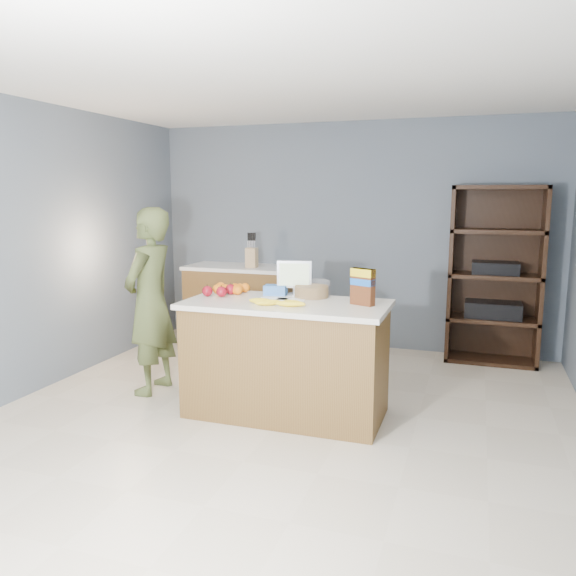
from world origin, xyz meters
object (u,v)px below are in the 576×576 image
(counter_peninsula, at_px, (286,363))
(person, at_px, (150,301))
(shelving_unit, at_px, (495,278))
(cereal_box, at_px, (363,284))
(tv, at_px, (294,276))

(counter_peninsula, xyz_separation_m, person, (-1.28, 0.13, 0.39))
(shelving_unit, height_order, cereal_box, shelving_unit)
(counter_peninsula, height_order, shelving_unit, shelving_unit)
(person, bearing_deg, counter_peninsula, 84.70)
(shelving_unit, distance_m, cereal_box, 2.22)
(shelving_unit, relative_size, cereal_box, 6.59)
(tv, bearing_deg, cereal_box, -20.91)
(counter_peninsula, relative_size, person, 0.97)
(person, height_order, tv, person)
(counter_peninsula, bearing_deg, cereal_box, 6.71)
(counter_peninsula, relative_size, shelving_unit, 0.87)
(counter_peninsula, relative_size, cereal_box, 5.71)
(shelving_unit, bearing_deg, cereal_box, -116.14)
(counter_peninsula, distance_m, tv, 0.71)
(shelving_unit, relative_size, tv, 6.38)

